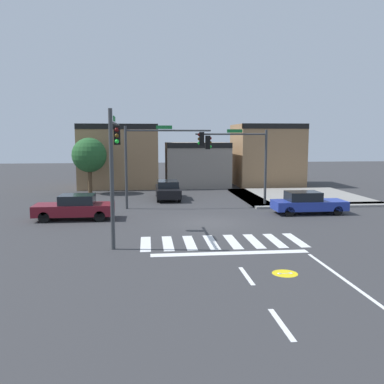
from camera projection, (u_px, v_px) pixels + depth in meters
name	position (u px, v px, depth m)	size (l,w,h in m)	color
ground_plane	(208.00, 223.00, 24.59)	(120.00, 120.00, 0.00)	#353538
crosswalk_near	(222.00, 242.00, 20.15)	(7.68, 2.83, 0.01)	silver
lane_markings	(296.00, 294.00, 13.44)	(6.80, 18.75, 0.01)	white
bike_detector_marking	(285.00, 273.00, 15.47)	(0.94, 0.94, 0.01)	yellow
curb_corner_northeast	(295.00, 197.00, 34.76)	(10.00, 10.60, 0.15)	gray
storefront_row	(188.00, 157.00, 43.18)	(22.07, 6.89, 6.25)	#93704C
traffic_signal_southwest	(114.00, 153.00, 19.99)	(0.32, 5.01, 6.15)	#383A3D
traffic_signal_northwest	(160.00, 150.00, 29.26)	(5.95, 0.32, 5.73)	#383A3D
traffic_signal_northeast	(240.00, 153.00, 30.11)	(5.15, 0.32, 5.49)	#383A3D
car_blue	(307.00, 203.00, 27.53)	(4.66, 1.83, 1.45)	#23389E
car_maroon	(75.00, 207.00, 25.57)	(4.68, 1.92, 1.50)	maroon
car_black	(168.00, 190.00, 34.05)	(1.85, 4.78, 1.48)	black
roadside_tree	(89.00, 155.00, 37.08)	(3.02, 3.02, 4.91)	#4C3823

